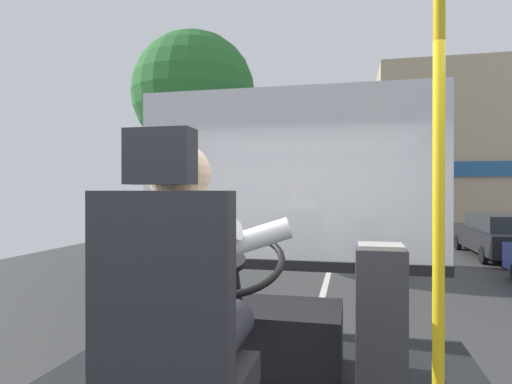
{
  "coord_description": "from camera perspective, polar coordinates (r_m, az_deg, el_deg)",
  "views": [
    {
      "loc": [
        0.51,
        -1.8,
        1.95
      ],
      "look_at": [
        -0.22,
        1.49,
        1.93
      ],
      "focal_mm": 30.1,
      "sensor_mm": 36.0,
      "label": 1
    }
  ],
  "objects": [
    {
      "name": "ground",
      "position": [
        10.79,
        9.77,
        -10.19
      ],
      "size": [
        18.0,
        44.0,
        0.06
      ],
      "color": "#393939"
    },
    {
      "name": "handrail_pole",
      "position": [
        1.73,
        23.11,
        0.68
      ],
      "size": [
        0.04,
        0.04,
        2.26
      ],
      "color": "gold",
      "rests_on": "bus_floor"
    },
    {
      "name": "street_tree",
      "position": [
        12.02,
        -8.26,
        12.77
      ],
      "size": [
        3.31,
        3.31,
        6.21
      ],
      "color": "#4C3828",
      "rests_on": "ground"
    },
    {
      "name": "windshield_panel",
      "position": [
        3.46,
        4.05,
        -0.86
      ],
      "size": [
        2.5,
        0.08,
        1.48
      ],
      "color": "silver"
    },
    {
      "name": "steering_console",
      "position": [
        2.78,
        -0.67,
        -18.31
      ],
      "size": [
        1.1,
        1.02,
        0.88
      ],
      "color": "black",
      "rests_on": "bus_floor"
    },
    {
      "name": "parked_car_black",
      "position": [
        14.2,
        29.97,
        -4.98
      ],
      "size": [
        1.87,
        4.44,
        1.24
      ],
      "color": "black",
      "rests_on": "ground"
    },
    {
      "name": "bus_driver",
      "position": [
        1.66,
        -9.27,
        -12.2
      ],
      "size": [
        0.76,
        0.56,
        0.83
      ],
      "color": "#282833",
      "rests_on": "driver_seat"
    },
    {
      "name": "shop_building",
      "position": [
        21.96,
        27.9,
        4.82
      ],
      "size": [
        9.19,
        5.2,
        7.36
      ],
      "color": "tan",
      "rests_on": "ground"
    },
    {
      "name": "fare_box",
      "position": [
        2.32,
        16.21,
        -17.14
      ],
      "size": [
        0.24,
        0.23,
        0.85
      ],
      "color": "#333338",
      "rests_on": "bus_floor"
    },
    {
      "name": "driver_seat",
      "position": [
        1.61,
        -10.92,
        -19.98
      ],
      "size": [
        0.48,
        0.48,
        1.31
      ],
      "color": "black",
      "rests_on": "bus_floor"
    }
  ]
}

